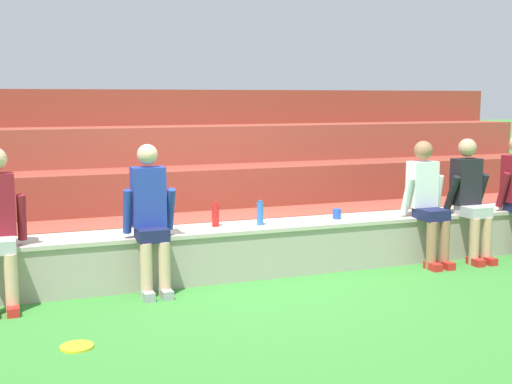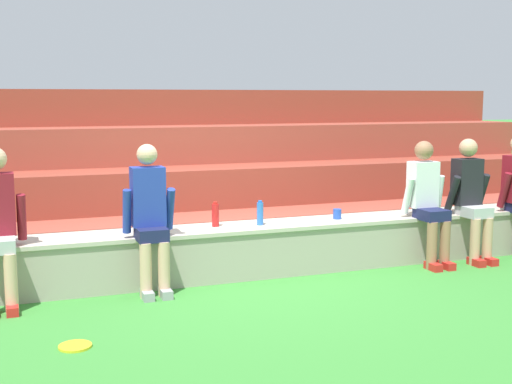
# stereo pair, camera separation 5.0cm
# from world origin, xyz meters

# --- Properties ---
(ground_plane) EXTENTS (80.00, 80.00, 0.00)m
(ground_plane) POSITION_xyz_m (0.00, 0.00, 0.00)
(ground_plane) COLOR #388433
(stone_seating_wall) EXTENTS (8.65, 0.58, 0.53)m
(stone_seating_wall) POSITION_xyz_m (0.00, 0.27, 0.28)
(stone_seating_wall) COLOR #A8A08E
(stone_seating_wall) RESTS_ON ground
(brick_bleachers) EXTENTS (10.58, 2.94, 1.95)m
(brick_bleachers) POSITION_xyz_m (0.00, 2.61, 0.73)
(brick_bleachers) COLOR #994233
(brick_bleachers) RESTS_ON ground
(person_center) EXTENTS (0.49, 0.50, 1.41)m
(person_center) POSITION_xyz_m (-0.91, -0.03, 0.75)
(person_center) COLOR #DBAD89
(person_center) RESTS_ON ground
(person_right_of_center) EXTENTS (0.49, 0.58, 1.37)m
(person_right_of_center) POSITION_xyz_m (2.19, -0.01, 0.73)
(person_right_of_center) COLOR #996B4C
(person_right_of_center) RESTS_ON ground
(person_far_right) EXTENTS (0.49, 0.54, 1.38)m
(person_far_right) POSITION_xyz_m (2.76, -0.03, 0.73)
(person_far_right) COLOR tan
(person_far_right) RESTS_ON ground
(water_bottle_near_left) EXTENTS (0.07, 0.07, 0.26)m
(water_bottle_near_left) POSITION_xyz_m (0.30, 0.23, 0.65)
(water_bottle_near_left) COLOR blue
(water_bottle_near_left) RESTS_ON stone_seating_wall
(water_bottle_near_right) EXTENTS (0.07, 0.07, 0.26)m
(water_bottle_near_right) POSITION_xyz_m (-0.15, 0.32, 0.65)
(water_bottle_near_right) COLOR red
(water_bottle_near_right) RESTS_ON stone_seating_wall
(plastic_cup_left_end) EXTENTS (0.09, 0.09, 0.11)m
(plastic_cup_left_end) POSITION_xyz_m (1.22, 0.27, 0.58)
(plastic_cup_left_end) COLOR blue
(plastic_cup_left_end) RESTS_ON stone_seating_wall
(frisbee) EXTENTS (0.25, 0.25, 0.02)m
(frisbee) POSITION_xyz_m (-1.74, -1.27, 0.01)
(frisbee) COLOR yellow
(frisbee) RESTS_ON ground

